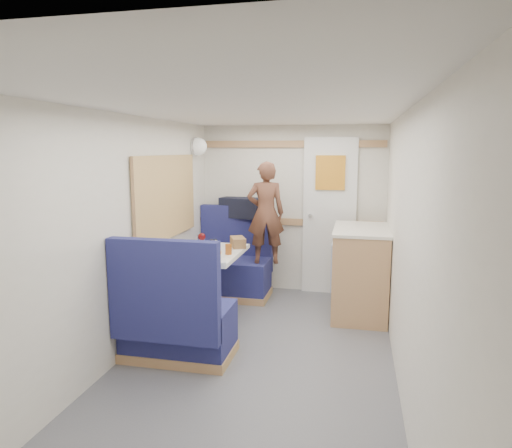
% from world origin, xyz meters
% --- Properties ---
extents(floor, '(4.50, 4.50, 0.00)m').
position_xyz_m(floor, '(0.00, 0.00, 0.00)').
color(floor, '#515156').
rests_on(floor, ground).
extents(ceiling, '(4.50, 4.50, 0.00)m').
position_xyz_m(ceiling, '(0.00, 0.00, 2.00)').
color(ceiling, silver).
rests_on(ceiling, wall_back).
extents(wall_back, '(2.20, 0.02, 2.00)m').
position_xyz_m(wall_back, '(0.00, 2.25, 1.00)').
color(wall_back, silver).
rests_on(wall_back, floor).
extents(wall_left, '(0.02, 4.50, 2.00)m').
position_xyz_m(wall_left, '(-1.10, 0.00, 1.00)').
color(wall_left, silver).
rests_on(wall_left, floor).
extents(wall_right, '(0.02, 4.50, 2.00)m').
position_xyz_m(wall_right, '(1.10, 0.00, 1.00)').
color(wall_right, silver).
rests_on(wall_right, floor).
extents(oak_trim_low, '(2.15, 0.02, 0.08)m').
position_xyz_m(oak_trim_low, '(0.00, 2.23, 0.85)').
color(oak_trim_low, '#AE894E').
rests_on(oak_trim_low, wall_back).
extents(oak_trim_high, '(2.15, 0.02, 0.08)m').
position_xyz_m(oak_trim_high, '(0.00, 2.23, 1.78)').
color(oak_trim_high, '#AE894E').
rests_on(oak_trim_high, wall_back).
extents(side_window, '(0.04, 1.30, 0.72)m').
position_xyz_m(side_window, '(-1.08, 1.00, 1.25)').
color(side_window, '#B6BFA2').
rests_on(side_window, wall_left).
extents(rear_door, '(0.62, 0.12, 1.86)m').
position_xyz_m(rear_door, '(0.45, 2.22, 0.97)').
color(rear_door, white).
rests_on(rear_door, wall_back).
extents(dinette_table, '(0.62, 0.92, 0.72)m').
position_xyz_m(dinette_table, '(-0.65, 1.00, 0.57)').
color(dinette_table, white).
rests_on(dinette_table, floor).
extents(bench_far, '(0.90, 0.59, 1.05)m').
position_xyz_m(bench_far, '(-0.65, 1.86, 0.30)').
color(bench_far, navy).
rests_on(bench_far, floor).
extents(bench_near, '(0.90, 0.59, 1.05)m').
position_xyz_m(bench_near, '(-0.65, 0.14, 0.30)').
color(bench_near, navy).
rests_on(bench_near, floor).
extents(ledge, '(0.90, 0.14, 0.04)m').
position_xyz_m(ledge, '(-0.65, 2.12, 0.88)').
color(ledge, '#AE894E').
rests_on(ledge, bench_far).
extents(dome_light, '(0.20, 0.20, 0.20)m').
position_xyz_m(dome_light, '(-1.04, 1.85, 1.75)').
color(dome_light, white).
rests_on(dome_light, wall_left).
extents(galley_counter, '(0.57, 0.92, 0.92)m').
position_xyz_m(galley_counter, '(0.82, 1.55, 0.47)').
color(galley_counter, '#AE894E').
rests_on(galley_counter, floor).
extents(person, '(0.47, 0.37, 1.14)m').
position_xyz_m(person, '(-0.22, 1.74, 1.02)').
color(person, brown).
rests_on(person, bench_far).
extents(duffel_bag, '(0.54, 0.35, 0.24)m').
position_xyz_m(duffel_bag, '(-0.60, 2.12, 1.02)').
color(duffel_bag, black).
rests_on(duffel_bag, ledge).
extents(tray, '(0.37, 0.43, 0.02)m').
position_xyz_m(tray, '(-0.52, 0.67, 0.73)').
color(tray, silver).
rests_on(tray, dinette_table).
extents(orange_fruit, '(0.07, 0.07, 0.07)m').
position_xyz_m(orange_fruit, '(-0.48, 0.75, 0.77)').
color(orange_fruit, orange).
rests_on(orange_fruit, tray).
extents(cheese_block, '(0.12, 0.08, 0.04)m').
position_xyz_m(cheese_block, '(-0.62, 0.77, 0.76)').
color(cheese_block, '#E1D482').
rests_on(cheese_block, tray).
extents(wine_glass, '(0.08, 0.08, 0.17)m').
position_xyz_m(wine_glass, '(-0.75, 1.09, 0.84)').
color(wine_glass, white).
rests_on(wine_glass, dinette_table).
extents(tumbler_left, '(0.07, 0.07, 0.12)m').
position_xyz_m(tumbler_left, '(-0.88, 0.62, 0.78)').
color(tumbler_left, white).
rests_on(tumbler_left, dinette_table).
extents(tumbler_mid, '(0.07, 0.07, 0.11)m').
position_xyz_m(tumbler_mid, '(-0.83, 1.29, 0.77)').
color(tumbler_mid, white).
rests_on(tumbler_mid, dinette_table).
extents(tumbler_right, '(0.06, 0.06, 0.10)m').
position_xyz_m(tumbler_right, '(-0.63, 1.11, 0.77)').
color(tumbler_right, silver).
rests_on(tumbler_right, dinette_table).
extents(beer_glass, '(0.06, 0.06, 0.10)m').
position_xyz_m(beer_glass, '(-0.43, 0.93, 0.77)').
color(beer_glass, '#964B15').
rests_on(beer_glass, dinette_table).
extents(pepper_grinder, '(0.04, 0.04, 0.10)m').
position_xyz_m(pepper_grinder, '(-0.66, 1.14, 0.77)').
color(pepper_grinder, black).
rests_on(pepper_grinder, dinette_table).
extents(salt_grinder, '(0.03, 0.03, 0.08)m').
position_xyz_m(salt_grinder, '(-0.72, 0.87, 0.76)').
color(salt_grinder, white).
rests_on(salt_grinder, dinette_table).
extents(bread_loaf, '(0.22, 0.27, 0.10)m').
position_xyz_m(bread_loaf, '(-0.43, 1.28, 0.77)').
color(bread_loaf, olive).
rests_on(bread_loaf, dinette_table).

